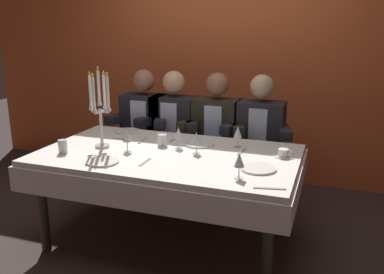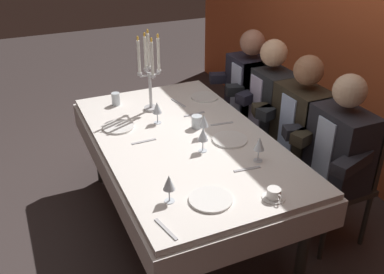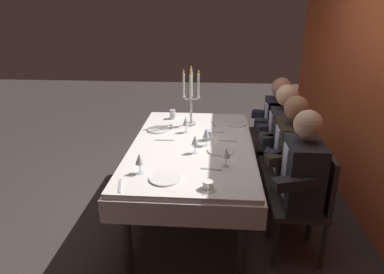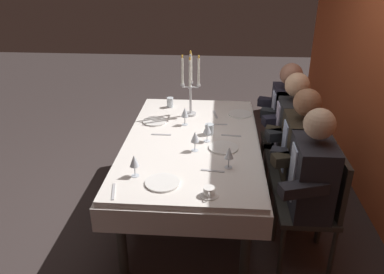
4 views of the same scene
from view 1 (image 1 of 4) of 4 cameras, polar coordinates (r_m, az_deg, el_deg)
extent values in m
plane|color=#3B312F|center=(3.37, -3.13, -14.21)|extent=(12.00, 12.00, 0.00)
cube|color=#D65E30|center=(4.51, 4.86, 11.38)|extent=(6.00, 0.12, 2.70)
cube|color=silver|center=(3.08, -3.33, -2.48)|extent=(1.90, 1.10, 0.04)
cube|color=silver|center=(3.11, -3.30, -4.41)|extent=(1.94, 1.14, 0.18)
cylinder|color=#2F2E29|center=(3.28, -19.94, -9.20)|extent=(0.07, 0.07, 0.70)
cylinder|color=#2F2E29|center=(2.64, 10.39, -14.74)|extent=(0.07, 0.07, 0.70)
cylinder|color=#2F2E29|center=(3.92, -12.06, -4.50)|extent=(0.07, 0.07, 0.70)
cylinder|color=#2F2E29|center=(3.41, 12.79, -7.69)|extent=(0.07, 0.07, 0.70)
cylinder|color=silver|center=(3.26, -12.30, -1.22)|extent=(0.11, 0.11, 0.02)
cylinder|color=silver|center=(3.22, -12.46, 1.34)|extent=(0.02, 0.02, 0.28)
cylinder|color=silver|center=(3.19, -12.64, 4.47)|extent=(0.04, 0.04, 0.02)
cylinder|color=white|center=(3.17, -12.78, 6.77)|extent=(0.02, 0.02, 0.24)
ellipsoid|color=yellow|center=(3.15, -12.93, 9.22)|extent=(0.02, 0.02, 0.03)
cylinder|color=silver|center=(3.18, -12.00, 3.38)|extent=(0.07, 0.01, 0.01)
cylinder|color=silver|center=(3.16, -11.44, 3.70)|extent=(0.04, 0.04, 0.02)
cylinder|color=white|center=(3.13, -11.57, 6.01)|extent=(0.02, 0.02, 0.24)
ellipsoid|color=yellow|center=(3.11, -11.70, 8.48)|extent=(0.02, 0.02, 0.03)
cylinder|color=silver|center=(3.23, -12.23, 3.55)|extent=(0.01, 0.07, 0.01)
cylinder|color=silver|center=(3.26, -11.91, 4.03)|extent=(0.04, 0.04, 0.02)
cylinder|color=white|center=(3.23, -12.03, 6.27)|extent=(0.02, 0.02, 0.24)
ellipsoid|color=yellow|center=(3.22, -12.17, 8.67)|extent=(0.02, 0.02, 0.03)
cylinder|color=silver|center=(3.22, -13.15, 3.46)|extent=(0.07, 0.01, 0.01)
cylinder|color=silver|center=(3.23, -13.73, 3.84)|extent=(0.04, 0.04, 0.02)
cylinder|color=white|center=(3.21, -13.88, 6.10)|extent=(0.02, 0.02, 0.24)
ellipsoid|color=yellow|center=(3.19, -14.04, 8.51)|extent=(0.02, 0.02, 0.03)
cylinder|color=silver|center=(3.17, -12.94, 3.28)|extent=(0.01, 0.08, 0.01)
cylinder|color=silver|center=(3.13, -13.32, 3.50)|extent=(0.04, 0.04, 0.02)
cylinder|color=white|center=(3.11, -13.47, 5.83)|extent=(0.02, 0.02, 0.24)
ellipsoid|color=yellow|center=(3.09, -13.63, 8.32)|extent=(0.02, 0.02, 0.03)
cylinder|color=white|center=(2.91, -12.21, -3.34)|extent=(0.22, 0.22, 0.01)
cylinder|color=white|center=(2.75, 9.14, -4.31)|extent=(0.24, 0.24, 0.01)
cylinder|color=white|center=(3.68, -8.96, 0.78)|extent=(0.22, 0.22, 0.01)
cylinder|color=white|center=(3.26, 1.02, -0.95)|extent=(0.24, 0.24, 0.01)
cylinder|color=silver|center=(3.21, 6.29, -1.37)|extent=(0.06, 0.06, 0.00)
cylinder|color=silver|center=(3.20, 6.31, -0.70)|extent=(0.01, 0.01, 0.07)
cone|color=silver|center=(3.18, 6.36, 0.69)|extent=(0.07, 0.07, 0.08)
cylinder|color=maroon|center=(3.19, 6.34, 0.26)|extent=(0.04, 0.04, 0.03)
cylinder|color=silver|center=(3.04, 0.59, -2.27)|extent=(0.06, 0.06, 0.00)
cylinder|color=silver|center=(3.03, 0.60, -1.56)|extent=(0.01, 0.01, 0.07)
cone|color=silver|center=(3.00, 0.60, -0.10)|extent=(0.07, 0.07, 0.08)
cylinder|color=silver|center=(3.17, -1.87, -1.49)|extent=(0.06, 0.06, 0.00)
cylinder|color=silver|center=(3.16, -1.87, -0.80)|extent=(0.01, 0.01, 0.07)
cone|color=silver|center=(3.14, -1.88, 0.60)|extent=(0.07, 0.07, 0.08)
cylinder|color=#E0D172|center=(3.15, -1.88, 0.17)|extent=(0.04, 0.04, 0.03)
cylinder|color=silver|center=(3.12, -8.89, -1.96)|extent=(0.06, 0.06, 0.00)
cylinder|color=silver|center=(3.11, -8.92, -1.27)|extent=(0.01, 0.01, 0.07)
cone|color=silver|center=(3.09, -8.98, 0.15)|extent=(0.07, 0.07, 0.08)
cylinder|color=maroon|center=(3.09, -8.96, -0.29)|extent=(0.04, 0.04, 0.03)
cylinder|color=silver|center=(2.58, 6.47, -5.69)|extent=(0.06, 0.06, 0.00)
cylinder|color=silver|center=(2.56, 6.50, -4.86)|extent=(0.01, 0.01, 0.07)
cone|color=silver|center=(2.53, 6.55, -3.17)|extent=(0.07, 0.07, 0.08)
cylinder|color=#E0D172|center=(2.54, 6.53, -3.69)|extent=(0.04, 0.04, 0.03)
cylinder|color=silver|center=(3.19, -17.45, -1.25)|extent=(0.07, 0.07, 0.10)
cylinder|color=silver|center=(3.23, -4.14, -0.43)|extent=(0.08, 0.08, 0.09)
cylinder|color=white|center=(3.03, 12.50, -2.67)|extent=(0.12, 0.12, 0.01)
cylinder|color=white|center=(3.02, 12.53, -2.12)|extent=(0.08, 0.08, 0.05)
torus|color=white|center=(3.02, 13.47, -2.16)|extent=(0.04, 0.01, 0.04)
cube|color=#B7B7BC|center=(2.45, 10.69, -6.99)|extent=(0.19, 0.06, 0.01)
cube|color=#B7B7BC|center=(2.86, -6.53, -3.46)|extent=(0.02, 0.17, 0.01)
cube|color=#B7B7BC|center=(3.39, -6.79, -0.49)|extent=(0.03, 0.17, 0.01)
cube|color=#B7B7BC|center=(3.40, -2.47, -0.34)|extent=(0.04, 0.17, 0.01)
cube|color=#B7B7BC|center=(3.09, 6.90, -2.03)|extent=(0.04, 0.17, 0.01)
cube|color=#B7B7BC|center=(3.47, -10.57, -0.24)|extent=(0.19, 0.05, 0.01)
cylinder|color=#2F2E29|center=(4.17, -9.64, -5.20)|extent=(0.04, 0.04, 0.42)
cylinder|color=#2F2E29|center=(4.02, -5.12, -5.86)|extent=(0.04, 0.04, 0.42)
cylinder|color=#2F2E29|center=(4.47, -7.42, -3.69)|extent=(0.04, 0.04, 0.42)
cylinder|color=#2F2E29|center=(4.33, -3.14, -4.24)|extent=(0.04, 0.04, 0.42)
cube|color=#2F2E29|center=(4.17, -6.42, -1.75)|extent=(0.42, 0.42, 0.04)
cube|color=#2F2E29|center=(4.27, -5.41, 2.04)|extent=(0.38, 0.04, 0.44)
cube|color=black|center=(4.09, -6.54, 2.13)|extent=(0.42, 0.26, 0.54)
cube|color=silver|center=(3.97, -7.40, 2.13)|extent=(0.16, 0.01, 0.40)
sphere|color=#98654F|center=(4.02, -6.72, 7.76)|extent=(0.21, 0.21, 0.21)
cube|color=black|center=(4.10, -9.94, 2.59)|extent=(0.19, 0.34, 0.08)
cube|color=black|center=(3.91, -4.29, 2.14)|extent=(0.19, 0.34, 0.08)
cylinder|color=#2F2E29|center=(4.04, -5.73, -5.77)|extent=(0.04, 0.04, 0.42)
cylinder|color=#2F2E29|center=(3.91, -0.91, -6.44)|extent=(0.04, 0.04, 0.42)
cylinder|color=#2F2E29|center=(4.34, -3.72, -4.16)|extent=(0.04, 0.04, 0.42)
cylinder|color=#2F2E29|center=(4.22, 0.79, -4.72)|extent=(0.04, 0.04, 0.42)
cube|color=#2F2E29|center=(4.05, -2.43, -2.19)|extent=(0.42, 0.42, 0.04)
cube|color=#2F2E29|center=(4.15, -1.49, 1.71)|extent=(0.38, 0.04, 0.44)
cube|color=black|center=(3.97, -2.47, 1.80)|extent=(0.42, 0.26, 0.54)
cube|color=silver|center=(3.84, -3.23, 1.78)|extent=(0.16, 0.01, 0.40)
sphere|color=#D9A981|center=(3.89, -2.54, 7.60)|extent=(0.21, 0.21, 0.21)
cube|color=black|center=(3.96, -5.98, 2.28)|extent=(0.19, 0.34, 0.08)
cube|color=black|center=(3.79, 0.04, 1.79)|extent=(0.19, 0.34, 0.08)
cylinder|color=#2F2E29|center=(3.89, 0.02, -6.56)|extent=(0.04, 0.04, 0.42)
cylinder|color=#2F2E29|center=(3.79, 5.20, -7.21)|extent=(0.04, 0.04, 0.42)
cylinder|color=#2F2E29|center=(4.20, 1.66, -4.82)|extent=(0.04, 0.04, 0.42)
cylinder|color=#2F2E29|center=(4.12, 6.45, -5.37)|extent=(0.04, 0.04, 0.42)
cube|color=#2F2E29|center=(3.92, 3.38, -2.82)|extent=(0.42, 0.42, 0.04)
cube|color=#2F2E29|center=(4.02, 4.19, 1.23)|extent=(0.38, 0.04, 0.44)
cube|color=#2B251A|center=(3.84, 3.45, 1.29)|extent=(0.42, 0.26, 0.54)
cube|color=#AEC5EF|center=(3.70, 2.88, 1.26)|extent=(0.16, 0.01, 0.40)
sphere|color=#966546|center=(3.76, 3.55, 7.29)|extent=(0.21, 0.21, 0.21)
cube|color=#2B251A|center=(3.80, -0.15, 1.80)|extent=(0.19, 0.34, 0.08)
cube|color=#2B251A|center=(3.68, 6.32, 1.25)|extent=(0.19, 0.34, 0.08)
cylinder|color=#2F2E29|center=(3.78, 5.84, -7.29)|extent=(0.04, 0.04, 0.42)
cylinder|color=#2F2E29|center=(3.72, 11.28, -7.90)|extent=(0.04, 0.04, 0.42)
cylinder|color=#2F2E29|center=(4.11, 7.05, -5.44)|extent=(0.04, 0.04, 0.42)
cylinder|color=#2F2E29|center=(4.05, 12.04, -5.97)|extent=(0.04, 0.04, 0.42)
cube|color=#2F2E29|center=(3.83, 9.20, -3.42)|extent=(0.42, 0.42, 0.04)
cube|color=#2F2E29|center=(3.94, 9.85, 0.73)|extent=(0.38, 0.04, 0.44)
cube|color=#212228|center=(3.75, 9.39, 0.78)|extent=(0.42, 0.26, 0.54)
cube|color=silver|center=(3.61, 9.02, 0.72)|extent=(0.16, 0.01, 0.40)
sphere|color=#D0A986|center=(3.67, 9.66, 6.91)|extent=(0.21, 0.21, 0.21)
cube|color=#212228|center=(3.69, 5.77, 1.30)|extent=(0.19, 0.34, 0.08)
cube|color=#212228|center=(3.61, 12.56, 0.71)|extent=(0.19, 0.34, 0.08)
camera|label=2|loc=(2.15, 59.98, 21.12)|focal=40.74mm
camera|label=3|loc=(3.44, 53.39, 14.31)|focal=32.52mm
camera|label=4|loc=(3.42, 53.05, 17.55)|focal=35.78mm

